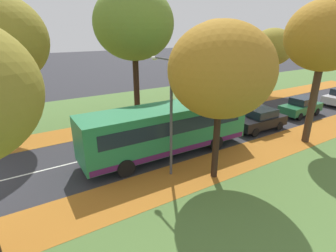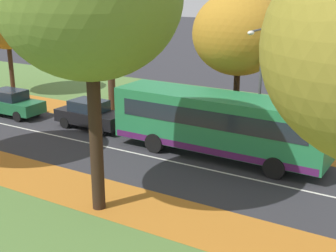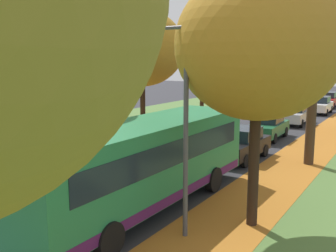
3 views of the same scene
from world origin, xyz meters
name	(u,v)px [view 1 (image 1 of 3)]	position (x,y,z in m)	size (l,w,h in m)	color
grass_verge_left	(188,97)	(-9.20, 20.00, 0.00)	(12.00, 90.00, 0.01)	#517538
leaf_litter_left	(164,116)	(-4.60, 14.00, 0.01)	(2.80, 60.00, 0.00)	#B26B23
leaf_litter_right	(243,157)	(4.60, 14.00, 0.01)	(2.80, 60.00, 0.00)	#B26B23
road_centre_line	(252,119)	(0.00, 20.00, 0.00)	(0.12, 80.00, 0.01)	silver
tree_left_near	(134,24)	(-5.41, 11.86, 7.58)	(6.17, 6.17, 10.38)	black
tree_left_mid	(217,46)	(-5.51, 20.49, 5.73)	(5.35, 5.35, 8.15)	black
tree_left_far	(272,47)	(-5.37, 28.58, 5.32)	(4.50, 4.50, 7.36)	black
tree_right_near	(221,71)	(5.36, 11.06, 5.45)	(4.85, 4.85, 7.65)	black
tree_right_mid	(326,36)	(5.21, 19.38, 6.80)	(4.69, 4.69, 8.96)	#422D1E
bollard_third	(7,147)	(-3.56, 2.03, 0.35)	(0.12, 0.12, 0.70)	#4C3823
streetlamp_right	(168,104)	(3.67, 9.27, 3.74)	(1.89, 0.28, 6.00)	#47474C
bus	(167,127)	(1.78, 10.39, 1.70)	(2.75, 10.43, 2.98)	#237A47
car_black_lead	(260,120)	(2.06, 18.49, 0.81)	(1.88, 4.25, 1.62)	black
car_green_following	(301,106)	(1.55, 24.43, 0.81)	(1.86, 4.24, 1.62)	#1E6038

